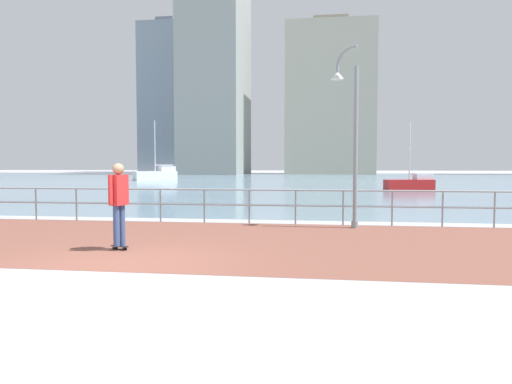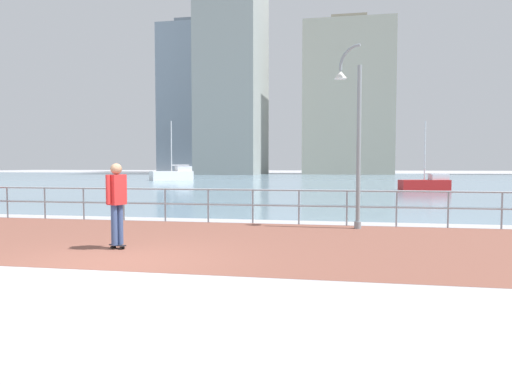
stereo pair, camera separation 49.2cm
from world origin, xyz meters
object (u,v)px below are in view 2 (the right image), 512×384
object	(u,v)px
sailboat_yellow	(426,184)
skateboarder	(117,197)
lamppost	(353,127)
sailboat_red	(173,174)

from	to	relation	value
sailboat_yellow	skateboarder	bearing A→B (deg)	-112.31
lamppost	sailboat_red	distance (m)	44.10
skateboarder	sailboat_yellow	world-z (taller)	sailboat_yellow
lamppost	skateboarder	size ratio (longest dim) A/B	2.82
lamppost	sailboat_yellow	distance (m)	21.98
skateboarder	sailboat_yellow	bearing A→B (deg)	67.69
sailboat_red	sailboat_yellow	distance (m)	31.27
lamppost	sailboat_yellow	bearing A→B (deg)	75.46
skateboarder	sailboat_red	world-z (taller)	sailboat_red
lamppost	sailboat_yellow	size ratio (longest dim) A/B	1.06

